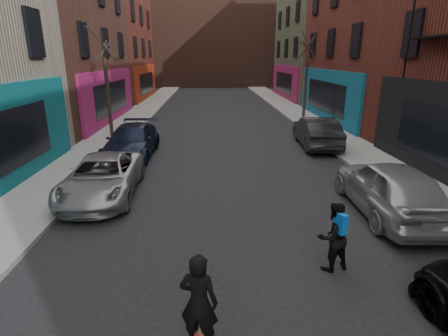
{
  "coord_description": "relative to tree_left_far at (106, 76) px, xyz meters",
  "views": [
    {
      "loc": [
        -0.76,
        -1.42,
        4.32
      ],
      "look_at": [
        -0.39,
        7.12,
        1.6
      ],
      "focal_mm": 28.0,
      "sensor_mm": 36.0,
      "label": 1
    }
  ],
  "objects": [
    {
      "name": "parked_left_far",
      "position": [
        1.99,
        -8.64,
        -2.74
      ],
      "size": [
        2.3,
        4.71,
        1.29
      ],
      "primitive_type": "imported",
      "rotation": [
        0.0,
        0.0,
        0.04
      ],
      "color": "#94979C",
      "rests_on": "ground"
    },
    {
      "name": "parked_right_end",
      "position": [
        10.8,
        -2.45,
        -2.63
      ],
      "size": [
        1.83,
        4.63,
        1.5
      ],
      "primitive_type": "imported",
      "rotation": [
        0.0,
        0.0,
        3.09
      ],
      "color": "black",
      "rests_on": "ground"
    },
    {
      "name": "parked_right_far",
      "position": [
        10.53,
        -10.37,
        -2.59
      ],
      "size": [
        2.01,
        4.71,
        1.58
      ],
      "primitive_type": "imported",
      "rotation": [
        0.0,
        0.0,
        3.11
      ],
      "color": "#9CA0A5",
      "rests_on": "ground"
    },
    {
      "name": "tree_left_far",
      "position": [
        0.0,
        0.0,
        0.0
      ],
      "size": [
        2.0,
        2.0,
        6.5
      ],
      "primitive_type": null,
      "color": "black",
      "rests_on": "sidewalk_left"
    },
    {
      "name": "pedestrian",
      "position": [
        7.99,
        -13.05,
        -2.61
      ],
      "size": [
        0.87,
        0.76,
        1.51
      ],
      "rotation": [
        0.0,
        0.0,
        3.43
      ],
      "color": "black",
      "rests_on": "ground"
    },
    {
      "name": "sidewalk_right",
      "position": [
        12.45,
        12.0,
        -3.31
      ],
      "size": [
        2.5,
        84.0,
        0.13
      ],
      "primitive_type": "cube",
      "color": "gray",
      "rests_on": "ground"
    },
    {
      "name": "sidewalk_left",
      "position": [
        -0.05,
        12.0,
        -3.31
      ],
      "size": [
        2.5,
        84.0,
        0.13
      ],
      "primitive_type": "cube",
      "color": "gray",
      "rests_on": "ground"
    },
    {
      "name": "parked_left_end",
      "position": [
        1.95,
        -3.95,
        -2.68
      ],
      "size": [
        2.06,
        4.88,
        1.41
      ],
      "primitive_type": "imported",
      "rotation": [
        0.0,
        0.0,
        -0.02
      ],
      "color": "black",
      "rests_on": "ground"
    },
    {
      "name": "building_far",
      "position": [
        6.2,
        38.0,
        3.62
      ],
      "size": [
        40.0,
        10.0,
        14.0
      ],
      "primitive_type": "cube",
      "color": "#47281E",
      "rests_on": "ground"
    },
    {
      "name": "tree_right_far",
      "position": [
        12.4,
        6.0,
        0.15
      ],
      "size": [
        2.0,
        2.0,
        6.8
      ],
      "primitive_type": null,
      "color": "black",
      "rests_on": "sidewalk_right"
    },
    {
      "name": "skateboarder",
      "position": [
        5.26,
        -15.14,
        -2.48
      ],
      "size": [
        0.66,
        0.52,
        1.59
      ],
      "primitive_type": "imported",
      "rotation": [
        0.0,
        0.0,
        2.88
      ],
      "color": "black",
      "rests_on": "skateboard"
    }
  ]
}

